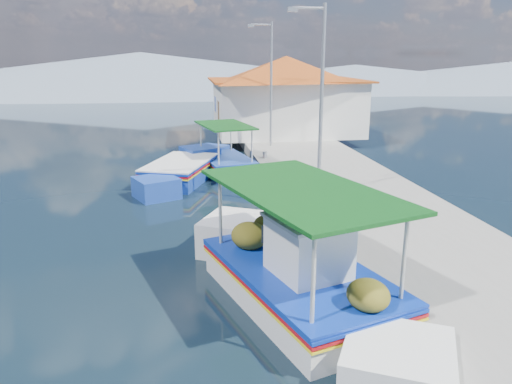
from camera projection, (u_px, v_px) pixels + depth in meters
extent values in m
plane|color=black|center=(180.00, 236.00, 14.04)|extent=(160.00, 160.00, 0.00)
cube|color=gray|center=(322.00, 172.00, 20.52)|extent=(5.00, 44.00, 0.50)
cylinder|color=#A5A8AD|center=(343.00, 247.00, 11.55)|extent=(0.20, 0.20, 0.30)
cylinder|color=#A5A8AD|center=(295.00, 190.00, 16.31)|extent=(0.20, 0.20, 0.30)
cylinder|color=#A5A8AD|center=(265.00, 155.00, 22.02)|extent=(0.20, 0.20, 0.30)
cylinder|color=#A5A8AD|center=(247.00, 134.00, 27.73)|extent=(0.20, 0.20, 0.30)
cube|color=white|center=(299.00, 292.00, 10.24)|extent=(3.65, 5.13, 1.01)
cube|color=white|center=(308.00, 235.00, 13.12)|extent=(2.28, 2.28, 1.12)
cube|color=white|center=(284.00, 383.00, 7.41)|extent=(2.22, 2.22, 0.96)
cube|color=#0C2EA2|center=(299.00, 271.00, 10.11)|extent=(3.75, 5.28, 0.06)
cube|color=#AE0E15|center=(299.00, 275.00, 10.13)|extent=(3.75, 5.28, 0.05)
cube|color=yellow|center=(299.00, 279.00, 10.15)|extent=(3.75, 5.28, 0.04)
cube|color=#0C2EA2|center=(299.00, 268.00, 10.09)|extent=(3.76, 5.24, 0.05)
cube|color=brown|center=(299.00, 269.00, 10.10)|extent=(3.44, 4.98, 0.05)
cube|color=white|center=(299.00, 249.00, 9.63)|extent=(1.65, 1.71, 1.17)
cube|color=silver|center=(300.00, 219.00, 9.47)|extent=(1.80, 1.85, 0.06)
cylinder|color=beige|center=(267.00, 201.00, 11.86)|extent=(0.07, 0.07, 1.71)
cylinder|color=beige|center=(346.00, 204.00, 11.57)|extent=(0.07, 0.07, 1.71)
cylinder|color=beige|center=(235.00, 267.00, 8.16)|extent=(0.07, 0.07, 1.71)
cylinder|color=beige|center=(350.00, 275.00, 7.87)|extent=(0.07, 0.07, 1.71)
cube|color=#0E4815|center=(301.00, 189.00, 9.63)|extent=(3.76, 5.16, 0.07)
ellipsoid|color=#444412|center=(286.00, 230.00, 11.50)|extent=(0.81, 0.89, 0.61)
ellipsoid|color=#444412|center=(319.00, 226.00, 11.91)|extent=(0.68, 0.75, 0.51)
ellipsoid|color=#444412|center=(304.00, 304.00, 8.17)|extent=(0.73, 0.80, 0.54)
sphere|color=orange|center=(353.00, 225.00, 10.33)|extent=(0.43, 0.43, 0.43)
cube|color=#1A3E9E|center=(226.00, 168.00, 21.58)|extent=(2.46, 3.64, 0.85)
cube|color=#1A3E9E|center=(231.00, 155.00, 23.70)|extent=(1.78, 1.78, 0.94)
cube|color=#1A3E9E|center=(219.00, 180.00, 19.50)|extent=(1.73, 1.73, 0.81)
cube|color=#0C2EA2|center=(226.00, 159.00, 21.47)|extent=(2.53, 3.75, 0.05)
cube|color=#AE0E15|center=(226.00, 160.00, 21.49)|extent=(2.53, 3.75, 0.04)
cube|color=yellow|center=(226.00, 162.00, 21.51)|extent=(2.53, 3.75, 0.04)
cube|color=#1A3E9E|center=(225.00, 157.00, 21.46)|extent=(2.54, 3.72, 0.04)
cube|color=brown|center=(225.00, 158.00, 21.46)|extent=(2.30, 3.54, 0.04)
cylinder|color=beige|center=(214.00, 136.00, 22.66)|extent=(0.06, 0.06, 1.43)
cylinder|color=beige|center=(244.00, 137.00, 22.57)|extent=(0.06, 0.06, 1.43)
cylinder|color=beige|center=(203.00, 147.00, 19.97)|extent=(0.06, 0.06, 1.43)
cylinder|color=beige|center=(239.00, 148.00, 19.88)|extent=(0.06, 0.06, 1.43)
cube|color=#0E4815|center=(225.00, 125.00, 21.08)|extent=(2.54, 3.66, 0.06)
cube|color=#1A3E9E|center=(181.00, 175.00, 20.01)|extent=(3.20, 4.24, 1.05)
cube|color=#1A3E9E|center=(160.00, 161.00, 22.10)|extent=(1.90, 1.90, 1.16)
cube|color=#1A3E9E|center=(205.00, 189.00, 17.95)|extent=(1.85, 1.85, 1.00)
cube|color=#0C2EA2|center=(180.00, 164.00, 19.88)|extent=(3.29, 4.36, 0.07)
cube|color=#AE0E15|center=(180.00, 166.00, 19.90)|extent=(3.29, 4.36, 0.06)
cube|color=yellow|center=(180.00, 168.00, 19.92)|extent=(3.29, 4.36, 0.04)
cube|color=white|center=(180.00, 162.00, 19.86)|extent=(3.30, 4.34, 0.06)
cube|color=brown|center=(180.00, 163.00, 19.86)|extent=(3.02, 4.11, 0.06)
cube|color=white|center=(286.00, 107.00, 28.66)|extent=(8.00, 6.00, 3.00)
cube|color=#B34C18|center=(286.00, 80.00, 28.23)|extent=(8.64, 6.48, 0.10)
pyramid|color=#B34C18|center=(286.00, 68.00, 28.06)|extent=(10.49, 10.49, 1.40)
cube|color=brown|center=(219.00, 119.00, 27.27)|extent=(0.06, 1.00, 2.00)
cube|color=#0C2EA2|center=(216.00, 104.00, 29.49)|extent=(0.06, 1.20, 0.90)
cylinder|color=#A5A8AD|center=(321.00, 103.00, 15.65)|extent=(0.12, 0.12, 6.00)
cylinder|color=#A5A8AD|center=(309.00, 8.00, 14.80)|extent=(1.00, 0.08, 0.08)
cube|color=#A5A8AD|center=(292.00, 9.00, 14.74)|extent=(0.30, 0.14, 0.14)
cylinder|color=#A5A8AD|center=(271.00, 86.00, 24.21)|extent=(0.12, 0.12, 6.00)
cylinder|color=#A5A8AD|center=(261.00, 25.00, 23.37)|extent=(1.00, 0.08, 0.08)
cube|color=#A5A8AD|center=(251.00, 26.00, 23.31)|extent=(0.30, 0.14, 0.14)
cone|color=slate|center=(141.00, 73.00, 65.95)|extent=(96.00, 96.00, 5.50)
cone|color=slate|center=(355.00, 78.00, 70.47)|extent=(76.80, 76.80, 3.80)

